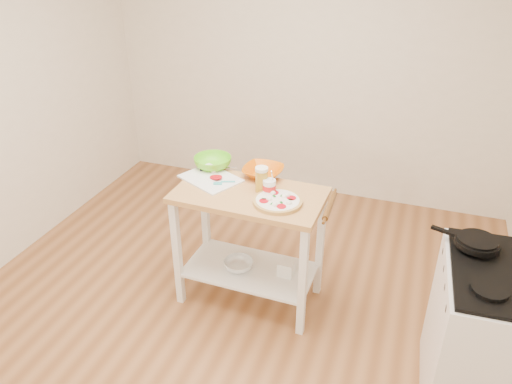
{
  "coord_description": "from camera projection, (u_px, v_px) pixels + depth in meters",
  "views": [
    {
      "loc": [
        1.08,
        -2.37,
        2.53
      ],
      "look_at": [
        0.09,
        0.48,
        0.88
      ],
      "focal_mm": 35.0,
      "sensor_mm": 36.0,
      "label": 1
    }
  ],
  "objects": [
    {
      "name": "skillet",
      "position": [
        476.0,
        242.0,
        2.73
      ],
      "size": [
        0.37,
        0.24,
        0.03
      ],
      "rotation": [
        0.0,
        0.0,
        -0.34
      ],
      "color": "black",
      "rests_on": "gas_stove"
    },
    {
      "name": "green_bowl",
      "position": [
        213.0,
        162.0,
        3.7
      ],
      "size": [
        0.31,
        0.31,
        0.09
      ],
      "primitive_type": "imported",
      "rotation": [
        0.0,
        0.0,
        0.11
      ],
      "color": "#63D11D",
      "rests_on": "prep_island"
    },
    {
      "name": "spatula",
      "position": [
        223.0,
        182.0,
        3.48
      ],
      "size": [
        0.14,
        0.09,
        0.01
      ],
      "rotation": [
        0.0,
        0.0,
        0.33
      ],
      "color": "teal",
      "rests_on": "cutting_board"
    },
    {
      "name": "shelf_glass_bowl",
      "position": [
        239.0,
        265.0,
        3.67
      ],
      "size": [
        0.23,
        0.23,
        0.07
      ],
      "primitive_type": "imported",
      "rotation": [
        0.0,
        0.0,
        0.04
      ],
      "color": "silver",
      "rests_on": "prep_island"
    },
    {
      "name": "orange_bowl",
      "position": [
        263.0,
        172.0,
        3.58
      ],
      "size": [
        0.3,
        0.3,
        0.07
      ],
      "primitive_type": "imported",
      "rotation": [
        0.0,
        0.0,
        -0.04
      ],
      "color": "#D35D03",
      "rests_on": "prep_island"
    },
    {
      "name": "rolling_pin",
      "position": [
        330.0,
        206.0,
        3.19
      ],
      "size": [
        0.05,
        0.34,
        0.04
      ],
      "primitive_type": "cylinder",
      "rotation": [
        1.57,
        0.0,
        0.04
      ],
      "color": "brown",
      "rests_on": "prep_island"
    },
    {
      "name": "prep_island",
      "position": [
        249.0,
        225.0,
        3.51
      ],
      "size": [
        1.03,
        0.58,
        0.9
      ],
      "rotation": [
        0.0,
        0.0,
        -0.02
      ],
      "color": "tan",
      "rests_on": "ground"
    },
    {
      "name": "gas_stove",
      "position": [
        495.0,
        341.0,
        2.77
      ],
      "size": [
        0.69,
        0.8,
        1.11
      ],
      "rotation": [
        0.0,
        0.0,
        0.05
      ],
      "color": "white",
      "rests_on": "ground"
    },
    {
      "name": "room_shell",
      "position": [
        214.0,
        155.0,
        2.84
      ],
      "size": [
        4.04,
        4.54,
        2.74
      ],
      "color": "#976037",
      "rests_on": "ground"
    },
    {
      "name": "pizza",
      "position": [
        278.0,
        201.0,
        3.25
      ],
      "size": [
        0.33,
        0.33,
        0.05
      ],
      "rotation": [
        0.0,
        0.0,
        0.29
      ],
      "color": "tan",
      "rests_on": "prep_island"
    },
    {
      "name": "cutting_board",
      "position": [
        211.0,
        178.0,
        3.56
      ],
      "size": [
        0.49,
        0.45,
        0.04
      ],
      "rotation": [
        0.0,
        0.0,
        -0.46
      ],
      "color": "white",
      "rests_on": "prep_island"
    },
    {
      "name": "beer_pint",
      "position": [
        262.0,
        179.0,
        3.36
      ],
      "size": [
        0.09,
        0.09,
        0.18
      ],
      "color": "#B58C24",
      "rests_on": "prep_island"
    },
    {
      "name": "knife",
      "position": [
        213.0,
        169.0,
        3.66
      ],
      "size": [
        0.25,
        0.14,
        0.01
      ],
      "rotation": [
        0.0,
        0.0,
        0.44
      ],
      "color": "silver",
      "rests_on": "cutting_board"
    },
    {
      "name": "shelf_bin",
      "position": [
        286.0,
        268.0,
        3.6
      ],
      "size": [
        0.11,
        0.11,
        0.11
      ],
      "primitive_type": "cube",
      "rotation": [
        0.0,
        0.0,
        -0.02
      ],
      "color": "white",
      "rests_on": "prep_island"
    },
    {
      "name": "yogurt_tub",
      "position": [
        269.0,
        187.0,
        3.34
      ],
      "size": [
        0.09,
        0.09,
        0.19
      ],
      "color": "white",
      "rests_on": "prep_island"
    }
  ]
}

